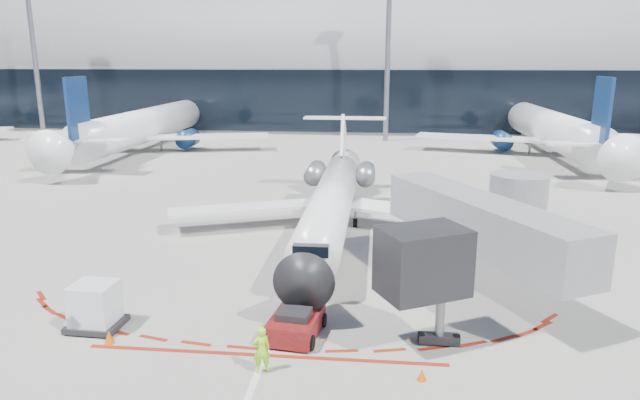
# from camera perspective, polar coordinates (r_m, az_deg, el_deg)

# --- Properties ---
(ground) EXTENTS (260.00, 260.00, 0.00)m
(ground) POSITION_cam_1_polar(r_m,az_deg,el_deg) (33.16, -1.62, -5.57)
(ground) COLOR gray
(ground) RESTS_ON ground
(apron_centerline) EXTENTS (0.25, 40.00, 0.01)m
(apron_centerline) POSITION_cam_1_polar(r_m,az_deg,el_deg) (35.03, -1.19, -4.47)
(apron_centerline) COLOR silver
(apron_centerline) RESTS_ON ground
(apron_stop_bar) EXTENTS (14.00, 0.25, 0.01)m
(apron_stop_bar) POSITION_cam_1_polar(r_m,az_deg,el_deg) (22.79, -5.56, -15.20)
(apron_stop_bar) COLOR maroon
(apron_stop_bar) RESTS_ON ground
(terminal_building) EXTENTS (150.00, 24.15, 24.00)m
(terminal_building) POSITION_cam_1_polar(r_m,az_deg,el_deg) (96.06, 3.57, 12.43)
(terminal_building) COLOR gray
(terminal_building) RESTS_ON ground
(jet_bridge) EXTENTS (10.03, 15.20, 4.90)m
(jet_bridge) POSITION_cam_1_polar(r_m,az_deg,el_deg) (29.63, 16.67, -2.46)
(jet_bridge) COLOR gray
(jet_bridge) RESTS_ON ground
(light_mast_west) EXTENTS (0.70, 0.70, 25.00)m
(light_mast_west) POSITION_cam_1_polar(r_m,az_deg,el_deg) (93.04, -26.71, 13.41)
(light_mast_west) COLOR slate
(light_mast_west) RESTS_ON ground
(light_mast_centre) EXTENTS (0.70, 0.70, 25.00)m
(light_mast_centre) POSITION_cam_1_polar(r_m,az_deg,el_deg) (78.98, 6.81, 14.91)
(light_mast_centre) COLOR slate
(light_mast_centre) RESTS_ON ground
(regional_jet) EXTENTS (22.03, 27.16, 6.80)m
(regional_jet) POSITION_cam_1_polar(r_m,az_deg,el_deg) (36.97, 1.28, 0.17)
(regional_jet) COLOR white
(regional_jet) RESTS_ON ground
(pushback_tug) EXTENTS (2.34, 4.80, 1.22)m
(pushback_tug) POSITION_cam_1_polar(r_m,az_deg,el_deg) (23.92, -2.43, -12.21)
(pushback_tug) COLOR #500B10
(pushback_tug) RESTS_ON ground
(ramp_worker) EXTENTS (0.78, 0.69, 1.80)m
(ramp_worker) POSITION_cam_1_polar(r_m,az_deg,el_deg) (21.32, -5.88, -14.68)
(ramp_worker) COLOR #A2FF1A
(ramp_worker) RESTS_ON ground
(uld_container) EXTENTS (2.21, 1.90, 2.00)m
(uld_container) POSITION_cam_1_polar(r_m,az_deg,el_deg) (26.05, -21.58, -9.88)
(uld_container) COLOR black
(uld_container) RESTS_ON ground
(safety_cone_left) EXTENTS (0.40, 0.40, 0.55)m
(safety_cone_left) POSITION_cam_1_polar(r_m,az_deg,el_deg) (24.88, -20.34, -12.74)
(safety_cone_left) COLOR #E05704
(safety_cone_left) RESTS_ON ground
(safety_cone_right) EXTENTS (0.33, 0.33, 0.46)m
(safety_cone_right) POSITION_cam_1_polar(r_m,az_deg,el_deg) (21.38, 10.15, -16.80)
(safety_cone_right) COLOR #E05704
(safety_cone_right) RESTS_ON ground
(bg_airliner_1) EXTENTS (36.37, 38.51, 11.77)m
(bg_airliner_1) POSITION_cam_1_polar(r_m,az_deg,el_deg) (74.27, -17.27, 9.34)
(bg_airliner_1) COLOR white
(bg_airliner_1) RESTS_ON ground
(bg_airliner_2) EXTENTS (36.67, 38.83, 11.86)m
(bg_airliner_2) POSITION_cam_1_polar(r_m,az_deg,el_deg) (73.50, 22.18, 8.94)
(bg_airliner_2) COLOR white
(bg_airliner_2) RESTS_ON ground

